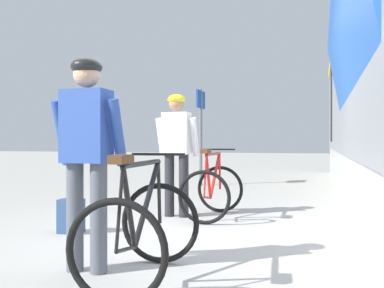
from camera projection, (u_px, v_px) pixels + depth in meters
The scene contains 7 objects.
ground_plane at pixel (189, 237), 4.79m from camera, with size 80.00×80.00×0.00m, color #A09E99.
cyclist_near_in_white at pixel (177, 144), 6.13m from camera, with size 0.62×0.32×1.76m.
cyclist_far_in_blue at pixel (87, 144), 3.51m from camera, with size 0.61×0.31×1.76m.
bicycle_near_red at pixel (213, 190), 6.03m from camera, with size 0.73×1.09×0.99m.
bicycle_far_black at pixel (141, 229), 3.26m from camera, with size 0.80×1.13×0.99m.
backpack_on_platform at pixel (71, 216), 5.02m from camera, with size 0.28×0.18×0.40m, color navy.
platform_sign_post at pixel (201, 120), 10.63m from camera, with size 0.08×0.70×2.40m.
Camera 1 is at (1.42, -4.57, 1.07)m, focal length 39.86 mm.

